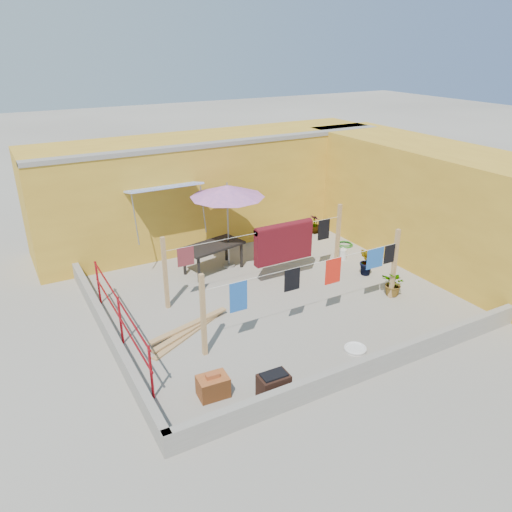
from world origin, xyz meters
name	(u,v)px	position (x,y,z in m)	size (l,w,h in m)	color
ground	(275,297)	(0.00, 0.00, 0.00)	(80.00, 80.00, 0.00)	#9E998E
wall_back	(213,187)	(0.50, 4.69, 1.61)	(11.00, 3.27, 3.21)	gold
wall_right	(434,204)	(5.20, 0.00, 1.60)	(2.40, 9.00, 3.20)	gold
parapet_front	(373,365)	(0.00, -3.58, 0.22)	(8.30, 0.16, 0.44)	gray
parapet_left	(109,333)	(-4.08, 0.00, 0.22)	(0.16, 7.30, 0.44)	gray
red_railing	(120,313)	(-3.85, -0.20, 0.72)	(0.05, 4.20, 1.10)	#A2101A
clothesline_rig	(285,248)	(0.60, 0.54, 1.01)	(5.09, 2.35, 1.80)	tan
patio_umbrella	(227,192)	(-0.18, 2.22, 2.17)	(2.33, 2.33, 2.42)	gray
outdoor_table	(213,247)	(-0.69, 2.14, 0.70)	(1.79, 1.17, 0.78)	black
brick_stack	(213,386)	(-2.89, -2.65, 0.20)	(0.57, 0.43, 0.47)	#995023
lumber_pile	(188,330)	(-2.50, -0.49, 0.07)	(2.10, 1.15, 0.13)	tan
brazier	(274,385)	(-1.95, -3.20, 0.24)	(0.55, 0.38, 0.49)	black
white_basin	(355,349)	(0.25, -2.79, 0.04)	(0.47, 0.47, 0.08)	silver
water_jug_a	(343,254)	(2.93, 1.05, 0.15)	(0.22, 0.22, 0.35)	silver
water_jug_b	(368,263)	(3.17, 0.22, 0.15)	(0.22, 0.22, 0.34)	silver
green_hose	(345,244)	(3.64, 1.85, 0.03)	(0.51, 0.51, 0.08)	#1B6917
plant_back_a	(285,241)	(1.63, 2.17, 0.43)	(0.77, 0.67, 0.86)	#235F1B
plant_back_b	(315,224)	(3.45, 3.20, 0.31)	(0.35, 0.35, 0.62)	#235F1B
plant_right_a	(303,240)	(2.18, 2.03, 0.39)	(0.41, 0.28, 0.77)	#235F1B
plant_right_b	(367,262)	(2.80, -0.12, 0.39)	(0.43, 0.35, 0.79)	#235F1B
plant_right_c	(394,284)	(2.62, -1.36, 0.33)	(0.59, 0.51, 0.66)	#235F1B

